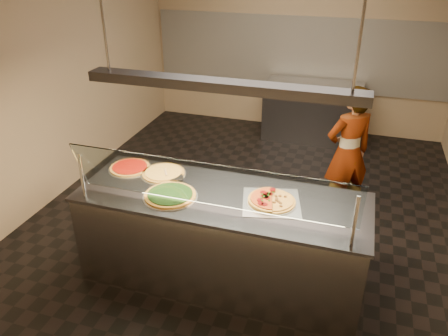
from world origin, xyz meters
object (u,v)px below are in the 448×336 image
(serving_counter, at_px, (222,238))
(worker, at_px, (348,153))
(half_pizza_sausage, at_px, (283,202))
(pizza_spinach, at_px, (170,195))
(perforated_tray, at_px, (271,202))
(half_pizza_pepperoni, at_px, (261,197))
(pizza_cheese, at_px, (164,173))
(prep_table, at_px, (311,111))
(pizza_tomato, at_px, (130,167))
(pizza_spatula, at_px, (170,174))
(heat_lamp_housing, at_px, (221,85))
(sneeze_guard, at_px, (208,185))

(serving_counter, relative_size, worker, 1.65)
(half_pizza_sausage, distance_m, pizza_spinach, 1.00)
(perforated_tray, bearing_deg, serving_counter, -176.91)
(serving_counter, distance_m, half_pizza_sausage, 0.74)
(half_pizza_pepperoni, height_order, half_pizza_sausage, half_pizza_pepperoni)
(pizza_cheese, height_order, prep_table, pizza_cheese)
(prep_table, bearing_deg, worker, -72.84)
(half_pizza_pepperoni, height_order, pizza_tomato, half_pizza_pepperoni)
(serving_counter, height_order, prep_table, same)
(serving_counter, bearing_deg, perforated_tray, 3.09)
(pizza_cheese, distance_m, pizza_spatula, 0.09)
(prep_table, height_order, heat_lamp_housing, heat_lamp_housing)
(half_pizza_sausage, bearing_deg, half_pizza_pepperoni, 180.00)
(half_pizza_pepperoni, height_order, pizza_cheese, half_pizza_pepperoni)
(half_pizza_sausage, relative_size, prep_table, 0.29)
(half_pizza_pepperoni, bearing_deg, perforated_tray, -0.01)
(sneeze_guard, relative_size, perforated_tray, 3.99)
(pizza_cheese, xyz_separation_m, worker, (1.70, 1.34, -0.15))
(serving_counter, relative_size, pizza_spatula, 10.04)
(sneeze_guard, bearing_deg, pizza_tomato, 151.13)
(pizza_spatula, xyz_separation_m, prep_table, (0.94, 3.56, -0.49))
(sneeze_guard, height_order, perforated_tray, sneeze_guard)
(half_pizza_pepperoni, relative_size, prep_table, 0.29)
(pizza_spinach, height_order, heat_lamp_housing, heat_lamp_housing)
(half_pizza_sausage, height_order, pizza_spatula, half_pizza_sausage)
(sneeze_guard, bearing_deg, worker, 61.66)
(half_pizza_sausage, xyz_separation_m, prep_table, (-0.20, 3.73, -0.49))
(pizza_tomato, bearing_deg, prep_table, 68.38)
(sneeze_guard, xyz_separation_m, pizza_spatula, (-0.58, 0.53, -0.27))
(half_pizza_pepperoni, distance_m, pizza_spinach, 0.81)
(serving_counter, relative_size, sneeze_guard, 1.10)
(perforated_tray, bearing_deg, pizza_spatula, 170.91)
(serving_counter, relative_size, pizza_cheese, 5.95)
(sneeze_guard, bearing_deg, pizza_cheese, 139.83)
(pizza_spinach, relative_size, worker, 0.31)
(worker, bearing_deg, half_pizza_pepperoni, 31.24)
(pizza_tomato, bearing_deg, pizza_spinach, -32.04)
(half_pizza_sausage, xyz_separation_m, heat_lamp_housing, (-0.55, -0.02, 0.99))
(worker, bearing_deg, heat_lamp_housing, 21.57)
(pizza_spinach, distance_m, pizza_tomato, 0.72)
(pizza_cheese, distance_m, heat_lamp_housing, 1.23)
(half_pizza_sausage, height_order, heat_lamp_housing, heat_lamp_housing)
(half_pizza_pepperoni, bearing_deg, serving_counter, -176.06)
(half_pizza_sausage, xyz_separation_m, pizza_tomato, (-1.59, 0.21, -0.01))
(sneeze_guard, xyz_separation_m, half_pizza_sausage, (0.55, 0.37, -0.27))
(half_pizza_pepperoni, relative_size, pizza_spatula, 1.70)
(perforated_tray, bearing_deg, sneeze_guard, -140.80)
(half_pizza_pepperoni, relative_size, pizza_tomato, 1.05)
(perforated_tray, height_order, prep_table, perforated_tray)
(serving_counter, height_order, pizza_tomato, pizza_tomato)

